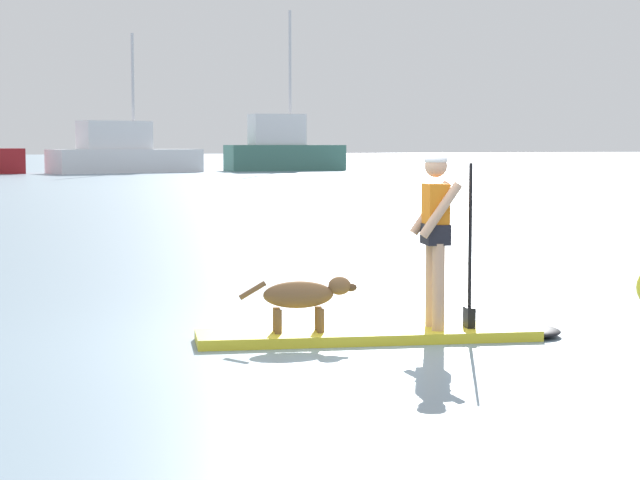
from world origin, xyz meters
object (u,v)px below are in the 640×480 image
dog (304,296)px  moored_boat_outer (123,153)px  person_paddler (437,228)px  moored_boat_center (283,149)px  paddleboard (391,335)px

dog → moored_boat_outer: (18.35, 62.89, 0.85)m
person_paddler → dog: 1.45m
moored_boat_center → paddleboard: bearing=-114.9°
person_paddler → moored_boat_center: 70.00m
moored_boat_outer → moored_boat_center: size_ratio=0.94×
person_paddler → moored_boat_center: bearing=65.4°
dog → moored_boat_outer: size_ratio=0.10×
paddleboard → moored_boat_center: (29.52, 63.53, 1.48)m
dog → moored_boat_outer: bearing=73.7°
moored_boat_outer → moored_boat_center: (11.98, 0.37, 0.24)m
paddleboard → moored_boat_center: bearing=65.1°
moored_boat_outer → moored_boat_center: 11.99m
paddleboard → moored_boat_center: moored_boat_center is taller
person_paddler → moored_boat_outer: (17.11, 63.30, 0.21)m
dog → moored_boat_center: bearing=64.4°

